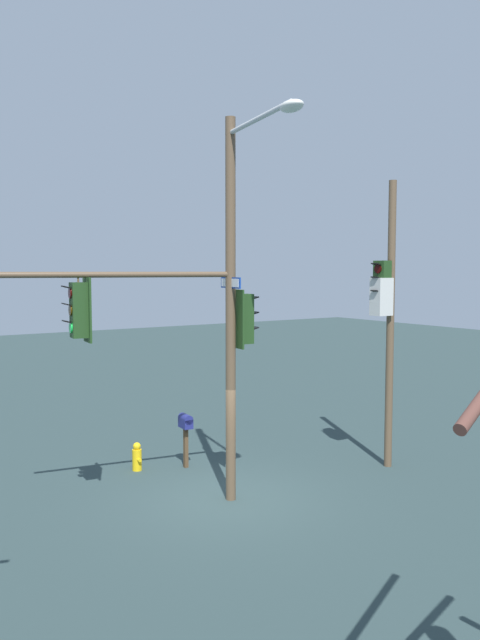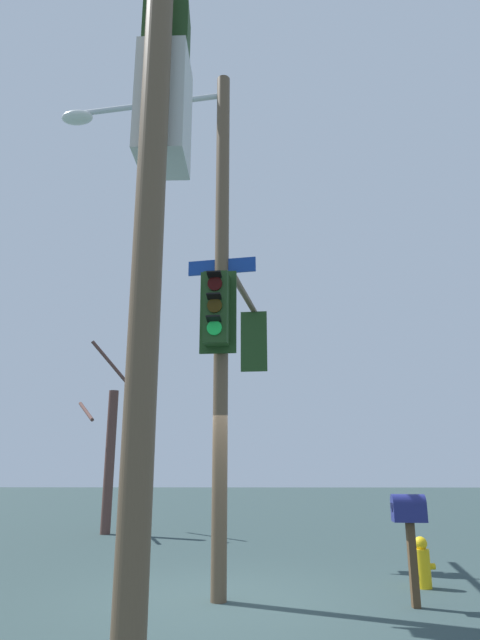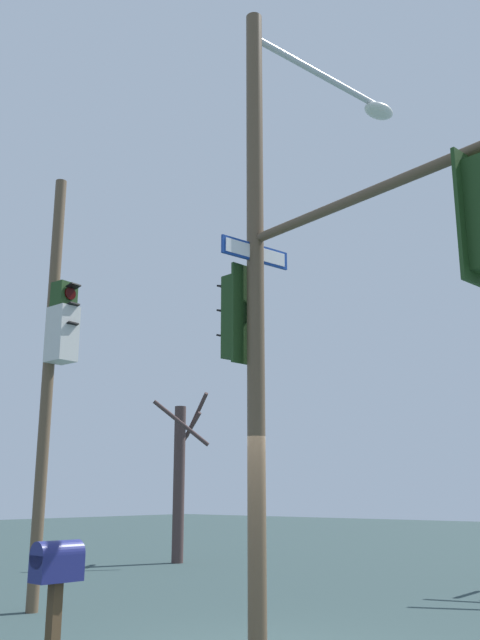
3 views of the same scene
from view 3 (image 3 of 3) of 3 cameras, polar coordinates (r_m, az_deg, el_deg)
main_signal_pole_assembly at (r=8.53m, az=5.35°, el=4.78°), size 3.93×5.33×8.41m
secondary_pole_assembly at (r=12.21m, az=-15.05°, el=-2.63°), size 0.39×0.74×7.41m
mailbox at (r=6.88m, az=-14.95°, el=-19.72°), size 0.46×0.27×1.41m
bare_tree_across_street at (r=19.67m, az=-4.98°, el=-12.68°), size 1.84×1.55×4.62m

